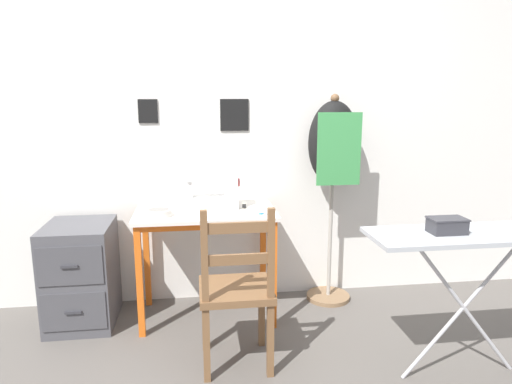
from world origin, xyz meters
TOP-DOWN VIEW (x-y plane):
  - ground_plane at (0.00, 0.00)m, footprint 14.00×14.00m
  - wall_back at (0.00, 0.60)m, footprint 10.00×0.06m
  - sewing_table at (0.00, 0.25)m, footprint 0.92×0.53m
  - sewing_machine at (0.07, 0.32)m, footprint 0.35×0.17m
  - fabric_bowl at (-0.30, 0.15)m, footprint 0.17×0.17m
  - scissors at (0.37, 0.10)m, footprint 0.10×0.10m
  - thread_spool_near_machine at (0.26, 0.28)m, footprint 0.03×0.03m
  - wooden_chair at (0.14, -0.36)m, footprint 0.40×0.38m
  - filing_cabinet at (-0.83, 0.29)m, footprint 0.42×0.51m
  - dress_form at (0.91, 0.41)m, footprint 0.36×0.32m
  - ironing_board at (1.33, -0.61)m, footprint 1.06×0.36m
  - storage_box at (1.20, -0.60)m, footprint 0.18×0.12m

SIDE VIEW (x-z plane):
  - ground_plane at x=0.00m, z-range 0.00..0.00m
  - filing_cabinet at x=-0.83m, z-range 0.00..0.68m
  - wooden_chair at x=0.14m, z-range -0.02..0.92m
  - sewing_table at x=0.00m, z-range 0.26..1.01m
  - scissors at x=0.37m, z-range 0.75..0.76m
  - ironing_board at x=1.33m, z-range 0.36..1.17m
  - thread_spool_near_machine at x=0.26m, z-range 0.75..0.79m
  - fabric_bowl at x=-0.30m, z-range 0.75..0.80m
  - storage_box at x=1.20m, z-range 0.81..0.89m
  - sewing_machine at x=0.07m, z-range 0.73..1.02m
  - dress_form at x=0.91m, z-range 0.35..1.86m
  - wall_back at x=0.00m, z-range 0.00..2.55m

